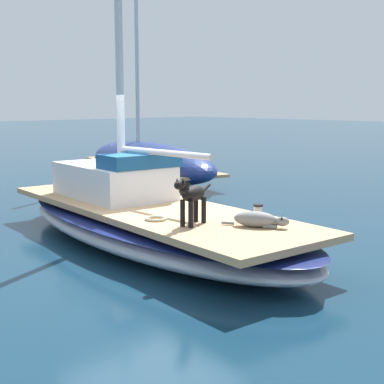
# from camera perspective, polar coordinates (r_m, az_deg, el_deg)

# --- Properties ---
(ground_plane) EXTENTS (120.00, 120.00, 0.00)m
(ground_plane) POSITION_cam_1_polar(r_m,az_deg,el_deg) (9.47, -4.26, -5.35)
(ground_plane) COLOR #143347
(sailboat_main) EXTENTS (3.32, 7.47, 0.66)m
(sailboat_main) POSITION_cam_1_polar(r_m,az_deg,el_deg) (9.39, -4.29, -3.37)
(sailboat_main) COLOR #B2B7C1
(sailboat_main) RESTS_ON ground
(cabin_house) EXTENTS (1.64, 2.37, 0.84)m
(cabin_house) POSITION_cam_1_polar(r_m,az_deg,el_deg) (10.21, -7.78, 1.41)
(cabin_house) COLOR silver
(cabin_house) RESTS_ON sailboat_main
(dog_black) EXTENTS (0.93, 0.35, 0.70)m
(dog_black) POSITION_cam_1_polar(r_m,az_deg,el_deg) (7.77, -0.03, -0.38)
(dog_black) COLOR black
(dog_black) RESTS_ON sailboat_main
(dog_grey) EXTENTS (0.54, 0.87, 0.22)m
(dog_grey) POSITION_cam_1_polar(r_m,az_deg,el_deg) (7.76, 6.78, -2.82)
(dog_grey) COLOR gray
(dog_grey) RESTS_ON sailboat_main
(deck_winch) EXTENTS (0.16, 0.16, 0.21)m
(deck_winch) POSITION_cam_1_polar(r_m,az_deg,el_deg) (8.36, 6.77, -2.01)
(deck_winch) COLOR #B7B7BC
(deck_winch) RESTS_ON sailboat_main
(coiled_rope) EXTENTS (0.32, 0.32, 0.04)m
(coiled_rope) POSITION_cam_1_polar(r_m,az_deg,el_deg) (8.20, -3.73, -2.73)
(coiled_rope) COLOR beige
(coiled_rope) RESTS_ON sailboat_main
(moored_boat_starboard_side) EXTENTS (3.82, 7.46, 8.09)m
(moored_boat_starboard_side) POSITION_cam_1_polar(r_m,az_deg,el_deg) (17.08, -4.49, 3.23)
(moored_boat_starboard_side) COLOR navy
(moored_boat_starboard_side) RESTS_ON ground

